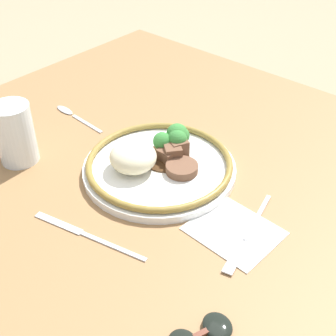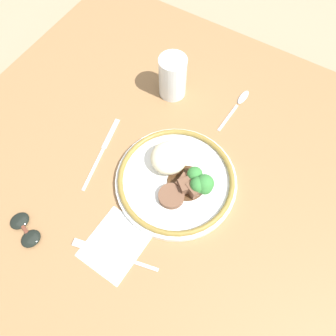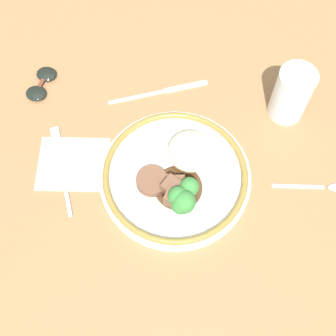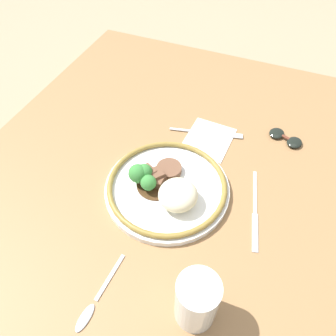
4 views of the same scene
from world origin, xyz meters
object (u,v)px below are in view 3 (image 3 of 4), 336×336
Objects in this scene: juice_glass at (291,96)px; knife at (162,92)px; plate at (177,175)px; spoon at (331,187)px; fork at (60,161)px; sunglasses at (41,84)px.

juice_glass is 0.57× the size of knife.
plate is at bearing -146.53° from juice_glass.
juice_glass is at bearing 113.23° from spoon.
juice_glass reaches higher than plate.
fork is 0.25m from knife.
juice_glass is 0.49m from sunglasses.
spoon is at bearing -4.83° from plate.
knife is (0.19, 0.15, -0.00)m from fork.
fork is 1.22× the size of spoon.
sunglasses is at bearing 159.51° from spoon.
juice_glass is at bearing 10.80° from sunglasses.
fork is at bearing 168.71° from plate.
spoon is 0.60m from sunglasses.
spoon is at bearing -48.66° from knife.
fork is 0.50m from spoon.
knife is 2.12× the size of sunglasses.
knife is at bearing 167.90° from juice_glass.
plate reaches higher than spoon.
plate reaches higher than knife.
fork is 1.95× the size of sunglasses.
juice_glass is 0.61× the size of fork.
juice_glass is at bearing -90.21° from fork.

